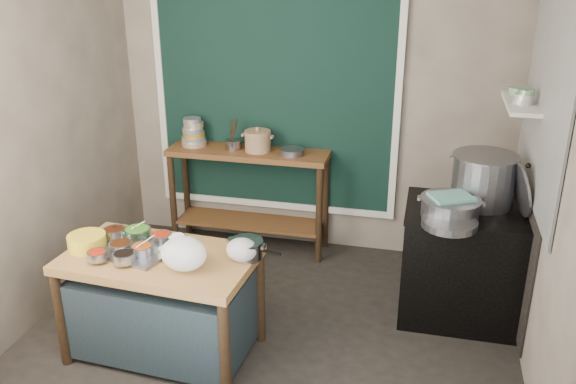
% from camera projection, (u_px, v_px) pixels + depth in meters
% --- Properties ---
extents(floor, '(3.50, 3.00, 0.02)m').
position_uv_depth(floor, '(272.00, 331.00, 4.51)').
color(floor, black).
rests_on(floor, ground).
extents(back_wall, '(3.50, 0.02, 2.80)m').
position_uv_depth(back_wall, '(314.00, 98.00, 5.35)').
color(back_wall, gray).
rests_on(back_wall, floor).
extents(left_wall, '(0.02, 3.00, 2.80)m').
position_uv_depth(left_wall, '(33.00, 132.00, 4.37)').
color(left_wall, gray).
rests_on(left_wall, floor).
extents(right_wall, '(0.02, 3.00, 2.80)m').
position_uv_depth(right_wall, '(556.00, 171.00, 3.61)').
color(right_wall, gray).
rests_on(right_wall, floor).
extents(curtain_panel, '(2.10, 0.02, 1.90)m').
position_uv_depth(curtain_panel, '(275.00, 103.00, 5.41)').
color(curtain_panel, black).
rests_on(curtain_panel, back_wall).
extents(curtain_frame, '(2.22, 0.03, 2.02)m').
position_uv_depth(curtain_frame, '(274.00, 103.00, 5.40)').
color(curtain_frame, beige).
rests_on(curtain_frame, back_wall).
extents(tile_panel, '(0.02, 1.70, 1.70)m').
position_uv_depth(tile_panel, '(550.00, 77.00, 3.94)').
color(tile_panel, '#B2B2AA').
rests_on(tile_panel, right_wall).
extents(soot_patch, '(0.01, 1.30, 1.30)m').
position_uv_depth(soot_patch, '(523.00, 231.00, 4.46)').
color(soot_patch, black).
rests_on(soot_patch, right_wall).
extents(wall_shelf, '(0.22, 0.70, 0.03)m').
position_uv_depth(wall_shelf, '(522.00, 103.00, 4.33)').
color(wall_shelf, beige).
rests_on(wall_shelf, right_wall).
extents(prep_table, '(1.29, 0.80, 0.75)m').
position_uv_depth(prep_table, '(163.00, 305.00, 4.14)').
color(prep_table, brown).
rests_on(prep_table, floor).
extents(back_counter, '(1.45, 0.40, 0.95)m').
position_uv_depth(back_counter, '(249.00, 199.00, 5.60)').
color(back_counter, brown).
rests_on(back_counter, floor).
extents(stove_block, '(0.90, 0.68, 0.85)m').
position_uv_depth(stove_block, '(464.00, 265.00, 4.55)').
color(stove_block, black).
rests_on(stove_block, floor).
extents(stove_top, '(0.92, 0.69, 0.03)m').
position_uv_depth(stove_top, '(471.00, 211.00, 4.39)').
color(stove_top, black).
rests_on(stove_top, stove_block).
extents(condiment_tray, '(0.57, 0.47, 0.02)m').
position_uv_depth(condiment_tray, '(134.00, 250.00, 4.04)').
color(condiment_tray, gray).
rests_on(condiment_tray, prep_table).
extents(condiment_bowls, '(0.60, 0.50, 0.07)m').
position_uv_depth(condiment_bowls, '(136.00, 243.00, 4.05)').
color(condiment_bowls, gray).
rests_on(condiment_bowls, condiment_tray).
extents(yellow_basin, '(0.34, 0.34, 0.10)m').
position_uv_depth(yellow_basin, '(87.00, 242.00, 4.08)').
color(yellow_basin, gold).
rests_on(yellow_basin, prep_table).
extents(saucepan, '(0.26, 0.26, 0.12)m').
position_uv_depth(saucepan, '(246.00, 249.00, 3.95)').
color(saucepan, gray).
rests_on(saucepan, prep_table).
extents(plastic_bag_a, '(0.35, 0.32, 0.22)m').
position_uv_depth(plastic_bag_a, '(184.00, 254.00, 3.79)').
color(plastic_bag_a, white).
rests_on(plastic_bag_a, prep_table).
extents(plastic_bag_b, '(0.25, 0.23, 0.15)m').
position_uv_depth(plastic_bag_b, '(242.00, 250.00, 3.91)').
color(plastic_bag_b, white).
rests_on(plastic_bag_b, prep_table).
extents(bowl_stack, '(0.23, 0.23, 0.26)m').
position_uv_depth(bowl_stack, '(194.00, 133.00, 5.53)').
color(bowl_stack, tan).
rests_on(bowl_stack, back_counter).
extents(utensil_cup, '(0.16, 0.16, 0.09)m').
position_uv_depth(utensil_cup, '(234.00, 145.00, 5.44)').
color(utensil_cup, gray).
rests_on(utensil_cup, back_counter).
extents(ceramic_crock, '(0.26, 0.26, 0.17)m').
position_uv_depth(ceramic_crock, '(258.00, 142.00, 5.38)').
color(ceramic_crock, '#88684A').
rests_on(ceramic_crock, back_counter).
extents(wide_bowl, '(0.25, 0.25, 0.05)m').
position_uv_depth(wide_bowl, '(292.00, 152.00, 5.30)').
color(wide_bowl, gray).
rests_on(wide_bowl, back_counter).
extents(stock_pot, '(0.56, 0.56, 0.38)m').
position_uv_depth(stock_pot, '(483.00, 180.00, 4.41)').
color(stock_pot, gray).
rests_on(stock_pot, stove_top).
extents(pot_lid, '(0.17, 0.40, 0.38)m').
position_uv_depth(pot_lid, '(521.00, 190.00, 4.22)').
color(pot_lid, gray).
rests_on(pot_lid, stove_top).
extents(steamer, '(0.44, 0.44, 0.14)m').
position_uv_depth(steamer, '(450.00, 207.00, 4.23)').
color(steamer, gray).
rests_on(steamer, stove_top).
extents(green_cloth, '(0.34, 0.31, 0.02)m').
position_uv_depth(green_cloth, '(451.00, 197.00, 4.20)').
color(green_cloth, '#64A398').
rests_on(green_cloth, steamer).
extents(shallow_pan, '(0.40, 0.40, 0.05)m').
position_uv_depth(shallow_pan, '(449.00, 223.00, 4.10)').
color(shallow_pan, gray).
rests_on(shallow_pan, stove_top).
extents(shelf_bowl_stack, '(0.13, 0.13, 0.11)m').
position_uv_depth(shelf_bowl_stack, '(524.00, 97.00, 4.22)').
color(shelf_bowl_stack, silver).
rests_on(shelf_bowl_stack, wall_shelf).
extents(shelf_bowl_green, '(0.19, 0.19, 0.05)m').
position_uv_depth(shelf_bowl_green, '(519.00, 91.00, 4.52)').
color(shelf_bowl_green, gray).
rests_on(shelf_bowl_green, wall_shelf).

